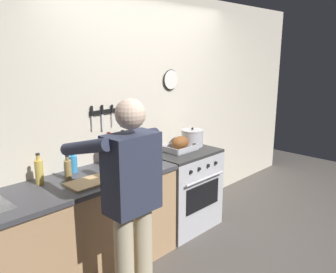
% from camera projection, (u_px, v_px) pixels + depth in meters
% --- Properties ---
extents(ground_plane, '(8.00, 8.00, 0.00)m').
position_uv_depth(ground_plane, '(244.00, 268.00, 3.21)').
color(ground_plane, '#4C4742').
extents(wall_back, '(6.00, 0.13, 2.60)m').
position_uv_depth(wall_back, '(144.00, 113.00, 3.82)').
color(wall_back, beige).
rests_on(wall_back, ground).
extents(counter_block, '(2.03, 0.65, 0.90)m').
position_uv_depth(counter_block, '(68.00, 233.00, 2.93)').
color(counter_block, tan).
rests_on(counter_block, ground).
extents(stove, '(0.76, 0.67, 0.90)m').
position_uv_depth(stove, '(181.00, 188.00, 3.93)').
color(stove, '#BCBCC1').
rests_on(stove, ground).
extents(person_cook, '(0.51, 0.63, 1.66)m').
position_uv_depth(person_cook, '(131.00, 197.00, 2.45)').
color(person_cook, '#C6B793').
rests_on(person_cook, ground).
extents(roasting_pan, '(0.35, 0.26, 0.16)m').
position_uv_depth(roasting_pan, '(180.00, 145.00, 3.80)').
color(roasting_pan, '#B7B7BC').
rests_on(roasting_pan, stove).
extents(stock_pot, '(0.26, 0.26, 0.22)m').
position_uv_depth(stock_pot, '(192.00, 138.00, 4.00)').
color(stock_pot, '#B7B7BC').
rests_on(stock_pot, stove).
extents(cutting_board, '(0.36, 0.24, 0.02)m').
position_uv_depth(cutting_board, '(89.00, 183.00, 2.85)').
color(cutting_board, tan).
rests_on(cutting_board, counter_block).
extents(bottle_dish_soap, '(0.08, 0.08, 0.20)m').
position_uv_depth(bottle_dish_soap, '(73.00, 163.00, 3.11)').
color(bottle_dish_soap, '#338CCC').
rests_on(bottle_dish_soap, counter_block).
extents(bottle_wine_red, '(0.08, 0.08, 0.33)m').
position_uv_depth(bottle_wine_red, '(109.00, 152.00, 3.26)').
color(bottle_wine_red, '#47141E').
rests_on(bottle_wine_red, counter_block).
extents(bottle_cooking_oil, '(0.07, 0.07, 0.26)m').
position_uv_depth(bottle_cooking_oil, '(39.00, 171.00, 2.82)').
color(bottle_cooking_oil, gold).
rests_on(bottle_cooking_oil, counter_block).
extents(bottle_vinegar, '(0.06, 0.06, 0.22)m').
position_uv_depth(bottle_vinegar, '(68.00, 169.00, 2.93)').
color(bottle_vinegar, '#997F4C').
rests_on(bottle_vinegar, counter_block).
extents(bottle_olive_oil, '(0.07, 0.07, 0.31)m').
position_uv_depth(bottle_olive_oil, '(123.00, 148.00, 3.44)').
color(bottle_olive_oil, '#385623').
rests_on(bottle_olive_oil, counter_block).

